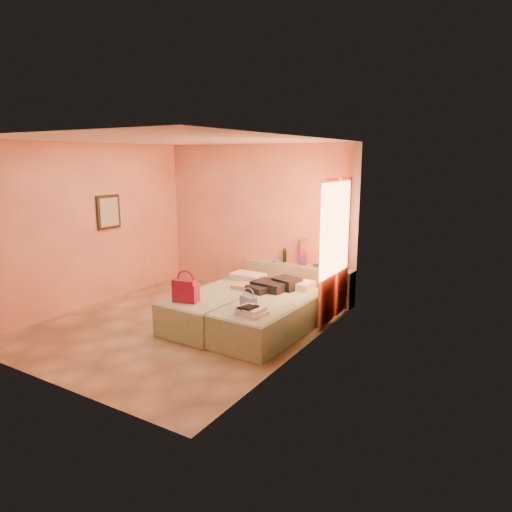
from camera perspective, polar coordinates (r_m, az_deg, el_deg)
The scene contains 16 objects.
ground at distance 7.28m, azimuth -9.17°, elevation -8.44°, with size 4.50×4.50×0.00m, color tan.
room_walls at distance 7.17m, azimuth -5.46°, elevation 6.07°, with size 4.02×4.51×2.81m.
headboard_ledge at distance 8.35m, azimuth 5.32°, elevation -3.29°, with size 2.05×0.30×0.65m, color #B4BB99.
bed_left at distance 7.23m, azimuth -4.41°, elevation -6.37°, with size 0.90×2.00×0.50m, color #A5C29C.
bed_right at distance 6.76m, azimuth 1.93°, elevation -7.65°, with size 0.90×2.00×0.50m, color #A5C29C.
water_bottle at distance 8.45m, azimuth 3.58°, elevation 0.06°, with size 0.07×0.07×0.25m, color #123219.
rainbow_box at distance 8.25m, azimuth 5.92°, elevation 0.49°, with size 0.10×0.10×0.47m, color maroon.
small_dish at distance 8.44m, azimuth 2.46°, elevation -0.69°, with size 0.13×0.13×0.03m, color #529874.
green_book at distance 8.18m, azimuth 7.94°, elevation -1.22°, with size 0.19×0.14×0.03m, color #213F29.
flower_vase at distance 8.00m, azimuth 10.39°, elevation -0.78°, with size 0.20×0.20×0.26m, color silver.
magenta_handbag at distance 6.69m, azimuth -8.76°, elevation -4.26°, with size 0.35×0.20×0.33m, color maroon.
khaki_garment at distance 7.31m, azimuth -1.35°, elevation -3.81°, with size 0.38×0.30×0.06m, color tan.
clothes_pile at distance 7.19m, azimuth 2.15°, elevation -3.63°, with size 0.58×0.58×0.17m, color black.
blue_handbag at distance 6.38m, azimuth -0.96°, elevation -5.75°, with size 0.25×0.11×0.16m, color #4764AB.
towel_stack at distance 6.09m, azimuth -0.52°, elevation -6.92°, with size 0.35×0.30×0.10m, color white.
sandal_pair at distance 6.05m, azimuth -1.00°, elevation -6.43°, with size 0.16×0.22×0.02m, color black.
Camera 1 is at (4.46, -5.16, 2.54)m, focal length 32.00 mm.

